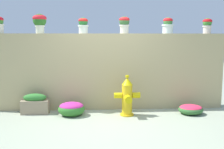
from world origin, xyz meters
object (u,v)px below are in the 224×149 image
potted_plant_5 (207,24)px  flower_bush_left (71,108)px  potted_plant_1 (40,21)px  potted_plant_4 (168,25)px  potted_plant_3 (124,23)px  potted_plant_2 (83,24)px  planter_box (35,104)px  flower_bush_right (191,109)px  fire_hydrant (127,97)px

potted_plant_5 → flower_bush_left: size_ratio=0.62×
potted_plant_1 → potted_plant_4: 2.92m
potted_plant_3 → flower_bush_left: size_ratio=0.68×
potted_plant_2 → potted_plant_5: (2.91, 0.03, 0.01)m
potted_plant_2 → planter_box: (-1.07, -0.37, -1.75)m
potted_plant_1 → flower_bush_left: (0.72, -0.55, -1.88)m
flower_bush_left → potted_plant_5: bearing=10.6°
flower_bush_right → potted_plant_4: bearing=125.9°
potted_plant_5 → planter_box: 4.37m
flower_bush_left → flower_bush_right: 2.62m
potted_plant_1 → potted_plant_5: bearing=0.7°
potted_plant_4 → fire_hydrant: potted_plant_4 is taller
potted_plant_4 → fire_hydrant: 1.95m
potted_plant_1 → potted_plant_3: potted_plant_1 is taller
potted_plant_1 → flower_bush_right: potted_plant_1 is taller
potted_plant_3 → planter_box: 2.71m
potted_plant_4 → flower_bush_right: size_ratio=0.68×
flower_bush_left → flower_bush_right: (2.62, -0.04, -0.05)m
potted_plant_5 → planter_box: size_ratio=0.60×
flower_bush_left → planter_box: (-0.81, 0.19, 0.06)m
potted_plant_1 → fire_hydrant: size_ratio=0.50×
potted_plant_2 → planter_box: 2.08m
potted_plant_4 → planter_box: bearing=-173.6°
potted_plant_3 → potted_plant_5: 1.96m
planter_box → potted_plant_5: bearing=5.8°
potted_plant_4 → potted_plant_5: bearing=3.7°
potted_plant_5 → potted_plant_4: bearing=-176.3°
potted_plant_1 → flower_bush_right: 3.90m
potted_plant_2 → fire_hydrant: (0.95, -0.63, -1.56)m
potted_plant_1 → flower_bush_left: potted_plant_1 is taller
potted_plant_2 → planter_box: bearing=-161.1°
potted_plant_1 → flower_bush_right: size_ratio=0.80×
potted_plant_3 → potted_plant_5: bearing=0.5°
potted_plant_5 → flower_bush_left: potted_plant_5 is taller
potted_plant_3 → flower_bush_right: (1.42, -0.62, -1.89)m
potted_plant_1 → potted_plant_5: 3.88m
potted_plant_3 → potted_plant_5: (1.96, 0.02, -0.02)m
flower_bush_right → potted_plant_3: bearing=156.5°
flower_bush_left → planter_box: size_ratio=0.97×
fire_hydrant → planter_box: 2.04m
fire_hydrant → flower_bush_right: fire_hydrant is taller
potted_plant_1 → flower_bush_right: (3.34, -0.59, -1.93)m
potted_plant_2 → flower_bush_left: 1.91m
potted_plant_2 → potted_plant_5: size_ratio=1.00×
flower_bush_right → flower_bush_left: bearing=179.1°
potted_plant_5 → planter_box: bearing=-174.2°
fire_hydrant → flower_bush_left: fire_hydrant is taller
potted_plant_1 → planter_box: size_ratio=0.73×
potted_plant_2 → potted_plant_4: 1.95m
potted_plant_2 → flower_bush_right: size_ratio=0.66×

